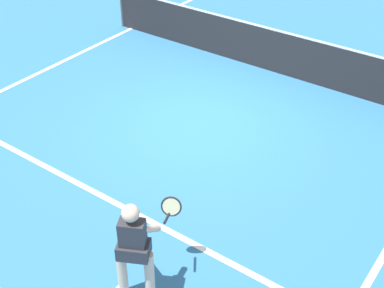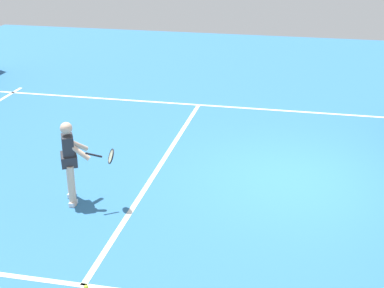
# 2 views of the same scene
# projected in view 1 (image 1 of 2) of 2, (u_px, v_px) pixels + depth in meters

# --- Properties ---
(ground_plane) EXTENTS (28.23, 28.23, 0.00)m
(ground_plane) POSITION_uv_depth(u_px,v_px,m) (198.00, 123.00, 10.53)
(ground_plane) COLOR teal
(service_line_marking) EXTENTS (8.41, 0.10, 0.01)m
(service_line_marking) POSITION_uv_depth(u_px,v_px,m) (101.00, 195.00, 8.70)
(service_line_marking) COLOR white
(service_line_marking) RESTS_ON ground
(sideline_left_marking) EXTENTS (0.10, 19.72, 0.01)m
(sideline_left_marking) POSITION_uv_depth(u_px,v_px,m) (52.00, 66.00, 12.55)
(sideline_left_marking) COLOR white
(sideline_left_marking) RESTS_ON ground
(court_net) EXTENTS (9.09, 0.08, 1.11)m
(court_net) POSITION_uv_depth(u_px,v_px,m) (270.00, 49.00, 12.11)
(court_net) COLOR #4C4C51
(court_net) RESTS_ON ground
(tennis_player) EXTENTS (0.68, 1.13, 1.55)m
(tennis_player) POSITION_uv_depth(u_px,v_px,m) (135.00, 247.00, 6.59)
(tennis_player) COLOR beige
(tennis_player) RESTS_ON ground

